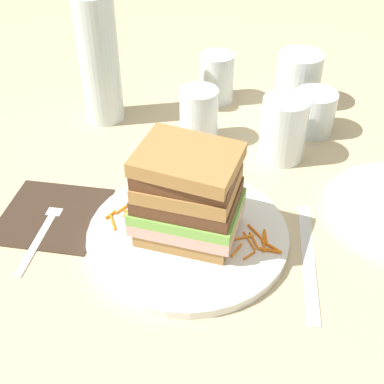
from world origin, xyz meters
TOP-DOWN VIEW (x-y plane):
  - ground_plane at (0.00, 0.00)m, footprint 3.00×3.00m
  - main_plate at (-0.02, -0.01)m, footprint 0.25×0.25m
  - sandwich at (-0.02, -0.01)m, footprint 0.13×0.11m
  - carrot_shred_0 at (-0.09, 0.01)m, footprint 0.03×0.01m
  - carrot_shred_1 at (-0.09, 0.00)m, footprint 0.03×0.01m
  - carrot_shred_2 at (-0.11, 0.02)m, footprint 0.02×0.03m
  - carrot_shred_3 at (-0.08, -0.00)m, footprint 0.02×0.02m
  - carrot_shred_4 at (-0.12, -0.00)m, footprint 0.01×0.02m
  - carrot_shred_5 at (-0.11, -0.01)m, footprint 0.02×0.03m
  - carrot_shred_6 at (0.08, -0.02)m, footprint 0.01×0.03m
  - carrot_shred_7 at (0.05, -0.04)m, footprint 0.01×0.02m
  - carrot_shred_8 at (0.09, -0.02)m, footprint 0.02×0.02m
  - carrot_shred_9 at (0.07, -0.02)m, footprint 0.02×0.03m
  - carrot_shred_10 at (0.08, -0.01)m, footprint 0.01×0.02m
  - carrot_shred_11 at (0.06, -0.02)m, footprint 0.02×0.03m
  - carrot_shred_12 at (0.05, -0.01)m, footprint 0.03×0.02m
  - carrot_shred_13 at (0.09, -0.03)m, footprint 0.03×0.01m
  - carrot_shred_14 at (0.07, -0.00)m, footprint 0.02×0.03m
  - carrot_shred_15 at (0.06, -0.04)m, footprint 0.01×0.02m
  - napkin_dark at (-0.20, -0.00)m, footprint 0.14×0.13m
  - fork at (-0.20, -0.02)m, footprint 0.02×0.17m
  - knife at (0.13, -0.03)m, footprint 0.03×0.20m
  - juice_glass at (0.09, 0.19)m, footprint 0.07×0.07m
  - water_bottle at (-0.21, 0.26)m, footprint 0.07×0.07m
  - empty_tumbler_0 at (0.14, 0.28)m, footprint 0.07×0.07m
  - empty_tumbler_1 at (-0.04, 0.22)m, footprint 0.06×0.06m
  - empty_tumbler_2 at (-0.03, 0.36)m, footprint 0.06×0.06m
  - empty_tumbler_3 at (0.11, 0.37)m, footprint 0.08×0.08m

SIDE VIEW (x-z plane):
  - ground_plane at x=0.00m, z-range 0.00..0.00m
  - napkin_dark at x=-0.20m, z-range 0.00..0.00m
  - knife at x=0.13m, z-range 0.00..0.00m
  - fork at x=-0.20m, z-range 0.00..0.01m
  - main_plate at x=-0.02m, z-range 0.00..0.01m
  - carrot_shred_11 at x=0.06m, z-range 0.01..0.01m
  - carrot_shred_15 at x=0.06m, z-range 0.01..0.01m
  - carrot_shred_9 at x=0.07m, z-range 0.01..0.02m
  - carrot_shred_10 at x=0.08m, z-range 0.01..0.02m
  - carrot_shred_14 at x=0.07m, z-range 0.01..0.02m
  - carrot_shred_1 at x=-0.09m, z-range 0.01..0.02m
  - carrot_shred_7 at x=0.05m, z-range 0.01..0.02m
  - carrot_shred_6 at x=0.08m, z-range 0.01..0.02m
  - carrot_shred_12 at x=0.05m, z-range 0.01..0.02m
  - carrot_shred_2 at x=-0.11m, z-range 0.01..0.02m
  - carrot_shred_5 at x=-0.11m, z-range 0.01..0.02m
  - carrot_shred_8 at x=0.09m, z-range 0.01..0.02m
  - carrot_shred_4 at x=-0.12m, z-range 0.01..0.02m
  - carrot_shred_13 at x=0.09m, z-range 0.01..0.02m
  - carrot_shred_0 at x=-0.09m, z-range 0.01..0.02m
  - carrot_shred_3 at x=-0.08m, z-range 0.01..0.02m
  - empty_tumbler_0 at x=0.14m, z-range 0.00..0.07m
  - juice_glass at x=0.09m, z-range -0.01..0.09m
  - empty_tumbler_2 at x=-0.03m, z-range 0.00..0.09m
  - empty_tumbler_1 at x=-0.04m, z-range 0.00..0.09m
  - empty_tumbler_3 at x=0.11m, z-range 0.00..0.09m
  - sandwich at x=-0.02m, z-range 0.01..0.13m
  - water_bottle at x=-0.21m, z-range -0.02..0.27m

